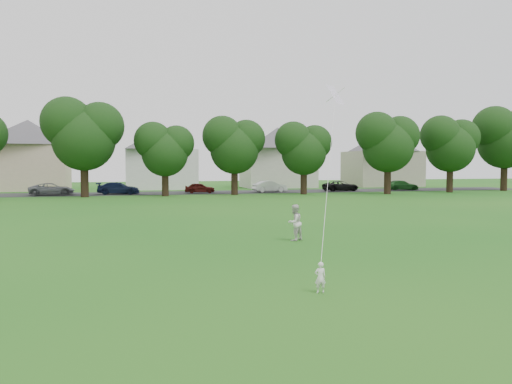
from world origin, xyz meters
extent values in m
plane|color=#135613|center=(0.00, 0.00, 0.00)|extent=(160.00, 160.00, 0.00)
cube|color=#2D2D30|center=(0.00, 42.00, 0.01)|extent=(90.00, 7.00, 0.01)
imported|color=white|center=(0.50, -2.79, 0.40)|extent=(0.30, 0.21, 0.79)
imported|color=silver|center=(2.65, 5.53, 0.77)|extent=(0.95, 0.89, 1.54)
plane|color=white|center=(4.72, 6.13, 6.29)|extent=(1.13, 1.08, 0.85)
cylinder|color=white|center=(2.61, 1.67, 3.43)|extent=(0.01, 0.01, 11.41)
cylinder|color=black|center=(-8.31, 37.07, 1.89)|extent=(0.76, 0.76, 3.79)
cylinder|color=black|center=(-0.53, 36.68, 1.45)|extent=(0.69, 0.69, 2.91)
cylinder|color=black|center=(6.71, 37.06, 1.61)|extent=(0.72, 0.72, 3.22)
cylinder|color=black|center=(14.10, 36.10, 1.51)|extent=(0.70, 0.70, 3.02)
cylinder|color=black|center=(23.07, 34.31, 1.72)|extent=(0.73, 0.73, 3.43)
cylinder|color=black|center=(31.69, 35.53, 1.70)|extent=(0.73, 0.73, 3.41)
cylinder|color=black|center=(40.09, 36.73, 1.98)|extent=(0.78, 0.78, 3.96)
imported|color=gray|center=(-11.89, 41.00, 0.64)|extent=(4.73, 2.58, 1.26)
imported|color=#152043|center=(-5.20, 41.00, 0.65)|extent=(4.63, 2.37, 1.29)
imported|color=#591511|center=(3.58, 41.00, 0.58)|extent=(3.49, 1.74, 1.14)
imported|color=white|center=(11.70, 41.00, 0.66)|extent=(4.06, 1.83, 1.29)
imported|color=black|center=(20.59, 41.00, 0.62)|extent=(4.52, 2.38, 1.21)
imported|color=#1C551D|center=(28.79, 41.00, 0.61)|extent=(4.31, 2.23, 1.20)
cube|color=beige|center=(-16.00, 52.00, 2.80)|extent=(9.21, 6.64, 5.60)
pyramid|color=#4B484D|center=(-16.00, 52.00, 8.67)|extent=(13.29, 13.29, 3.08)
cube|color=white|center=(0.00, 52.00, 2.56)|extent=(8.93, 7.54, 5.12)
pyramid|color=#4B484D|center=(0.00, 52.00, 7.94)|extent=(12.88, 12.88, 2.82)
cube|color=beige|center=(16.00, 52.00, 2.68)|extent=(9.38, 7.09, 5.37)
pyramid|color=#4B484D|center=(16.00, 52.00, 8.32)|extent=(13.54, 13.54, 2.95)
cube|color=#B0A991|center=(32.00, 52.00, 2.54)|extent=(9.79, 7.54, 5.08)
pyramid|color=#4B484D|center=(32.00, 52.00, 7.88)|extent=(14.12, 14.12, 2.80)
camera|label=1|loc=(-4.16, -14.42, 3.25)|focal=35.00mm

